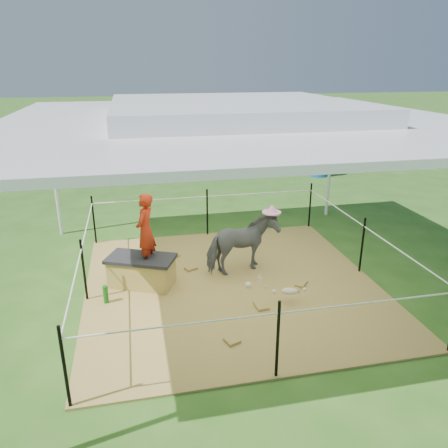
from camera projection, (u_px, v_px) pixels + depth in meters
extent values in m
plane|color=#2D5919|center=(232.00, 286.00, 7.07)|extent=(90.00, 90.00, 0.00)
cube|color=brown|center=(232.00, 285.00, 7.06)|extent=(4.60, 4.60, 0.03)
cylinder|color=silver|center=(54.00, 174.00, 8.78)|extent=(0.07, 0.07, 2.60)
cylinder|color=silver|center=(330.00, 161.00, 9.96)|extent=(0.07, 0.07, 2.60)
cube|color=white|center=(233.00, 120.00, 6.15)|extent=(6.30, 6.30, 0.08)
cube|color=white|center=(233.00, 109.00, 6.10)|extent=(3.30, 3.30, 0.22)
cylinder|color=black|center=(94.00, 221.00, 8.52)|extent=(0.04, 0.04, 1.00)
cylinder|color=black|center=(207.00, 213.00, 8.96)|extent=(0.04, 0.04, 1.00)
cylinder|color=black|center=(310.00, 206.00, 9.40)|extent=(0.04, 0.04, 1.00)
cylinder|color=black|center=(84.00, 271.00, 6.45)|extent=(0.04, 0.04, 1.00)
cylinder|color=black|center=(362.00, 246.00, 7.33)|extent=(0.04, 0.04, 1.00)
cylinder|color=black|center=(65.00, 368.00, 4.39)|extent=(0.04, 0.04, 1.00)
cylinder|color=black|center=(278.00, 341.00, 4.83)|extent=(0.04, 0.04, 1.00)
cylinder|color=white|center=(207.00, 196.00, 8.84)|extent=(4.50, 0.02, 0.02)
cylinder|color=white|center=(279.00, 313.00, 4.71)|extent=(4.50, 0.02, 0.02)
cylinder|color=white|center=(364.00, 226.00, 7.21)|extent=(0.02, 4.50, 0.02)
cylinder|color=white|center=(81.00, 249.00, 6.33)|extent=(0.02, 4.50, 0.02)
cube|color=olive|center=(142.00, 273.00, 6.96)|extent=(1.10, 0.85, 0.44)
cube|color=black|center=(141.00, 259.00, 6.87)|extent=(1.18, 0.92, 0.05)
imported|color=#AA2410|center=(145.00, 225.00, 6.70)|extent=(0.43, 0.51, 1.18)
cylinder|color=#166618|center=(106.00, 294.00, 6.47)|extent=(0.10, 0.10, 0.27)
imported|color=#535459|center=(242.00, 245.00, 7.29)|extent=(1.31, 0.87, 1.02)
cylinder|color=#FF93CD|center=(243.00, 212.00, 7.09)|extent=(0.32, 0.32, 0.15)
cylinder|color=#1755AD|center=(319.00, 160.00, 13.85)|extent=(0.70, 0.70, 1.00)
cube|color=brown|center=(219.00, 161.00, 14.42)|extent=(1.77, 1.33, 0.71)
cube|color=#52301C|center=(317.00, 146.00, 17.03)|extent=(1.91, 1.53, 0.71)
imported|color=#2F65B3|center=(263.00, 152.00, 14.44)|extent=(0.61, 0.48, 1.23)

